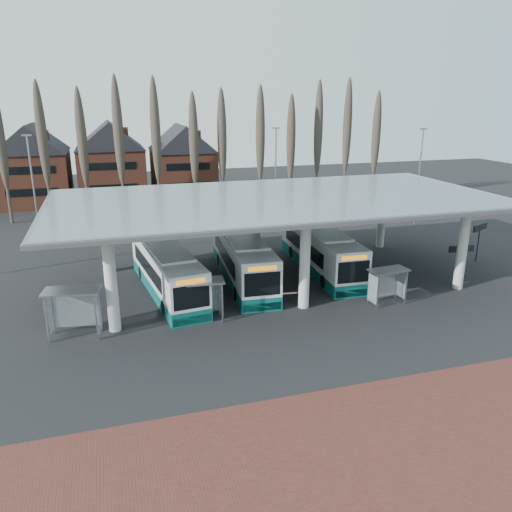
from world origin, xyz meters
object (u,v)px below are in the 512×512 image
object	(u,v)px
bus_0	(167,271)
bus_2	(320,250)
shelter_1	(201,291)
shelter_2	(387,278)
shelter_0	(73,302)
bus_1	(243,258)

from	to	relation	value
bus_0	bus_2	xyz separation A→B (m)	(12.30, 1.34, 0.04)
bus_2	shelter_1	size ratio (longest dim) A/B	4.22
bus_2	shelter_2	size ratio (longest dim) A/B	4.58
shelter_0	shelter_2	world-z (taller)	shelter_0
shelter_1	shelter_2	xyz separation A→B (m)	(12.31, -0.94, -0.15)
bus_1	bus_2	xyz separation A→B (m)	(6.51, 0.39, -0.03)
bus_1	shelter_0	xyz separation A→B (m)	(-11.71, -6.33, 0.45)
bus_0	shelter_1	size ratio (longest dim) A/B	4.16
bus_0	shelter_2	bearing A→B (deg)	-31.56
bus_0	bus_1	xyz separation A→B (m)	(5.79, 0.95, 0.07)
bus_0	shelter_2	size ratio (longest dim) A/B	4.51
bus_1	shelter_1	size ratio (longest dim) A/B	4.33
shelter_2	bus_1	bearing A→B (deg)	132.76
shelter_0	shelter_2	distance (m)	19.70
bus_0	bus_1	bearing A→B (deg)	2.21
bus_0	bus_1	distance (m)	5.87
shelter_0	shelter_2	size ratio (longest dim) A/B	1.22
bus_1	bus_2	distance (m)	6.52
shelter_2	bus_2	bearing A→B (deg)	95.72
bus_2	shelter_1	bearing A→B (deg)	-145.90
bus_2	shelter_2	xyz separation A→B (m)	(1.45, -7.59, 0.15)
shelter_1	bus_2	bearing A→B (deg)	36.69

